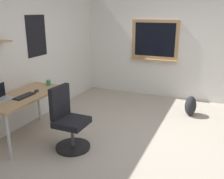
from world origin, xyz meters
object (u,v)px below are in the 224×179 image
(office_chair, at_px, (68,122))
(computer_mouse, at_px, (36,91))
(keyboard, at_px, (25,96))
(backpack, at_px, (191,106))
(desk, at_px, (24,99))
(coffee_mug, at_px, (49,83))
(laptop, at_px, (0,96))

(office_chair, height_order, computer_mouse, office_chair)
(office_chair, distance_m, computer_mouse, 0.85)
(keyboard, height_order, backpack, keyboard)
(desk, height_order, office_chair, office_chair)
(coffee_mug, bearing_deg, computer_mouse, -172.78)
(keyboard, distance_m, coffee_mug, 0.68)
(laptop, bearing_deg, office_chair, -73.48)
(laptop, bearing_deg, computer_mouse, -23.97)
(laptop, bearing_deg, desk, -25.78)
(keyboard, bearing_deg, computer_mouse, 0.00)
(computer_mouse, relative_size, coffee_mug, 1.13)
(keyboard, relative_size, backpack, 0.95)
(laptop, height_order, coffee_mug, laptop)
(computer_mouse, xyz_separation_m, coffee_mug, (0.39, 0.05, 0.03))
(keyboard, xyz_separation_m, backpack, (2.07, -2.26, -0.54))
(keyboard, bearing_deg, coffee_mug, 4.24)
(office_chair, distance_m, keyboard, 0.81)
(keyboard, bearing_deg, desk, 49.01)
(office_chair, height_order, backpack, office_chair)
(laptop, bearing_deg, keyboard, -43.52)
(keyboard, bearing_deg, laptop, 136.48)
(office_chair, bearing_deg, computer_mouse, 72.38)
(office_chair, height_order, keyboard, office_chair)
(office_chair, bearing_deg, desk, 88.14)
(office_chair, xyz_separation_m, coffee_mug, (0.63, 0.79, 0.36))
(desk, xyz_separation_m, office_chair, (-0.03, -0.83, -0.24))
(coffee_mug, height_order, backpack, coffee_mug)
(laptop, height_order, computer_mouse, laptop)
(office_chair, relative_size, computer_mouse, 9.13)
(desk, relative_size, computer_mouse, 13.54)
(backpack, bearing_deg, keyboard, 132.54)
(laptop, bearing_deg, backpack, -47.07)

